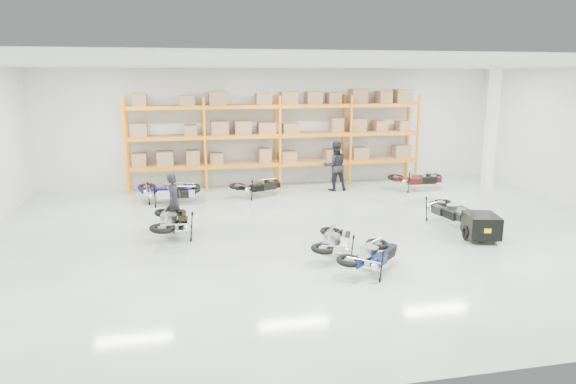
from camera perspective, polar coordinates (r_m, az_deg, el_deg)
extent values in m
plane|color=silver|center=(14.08, 3.84, -4.67)|extent=(18.00, 18.00, 0.00)
plane|color=white|center=(13.44, 4.13, 13.96)|extent=(18.00, 18.00, 0.00)
plane|color=silver|center=(20.36, -1.43, 7.20)|extent=(18.00, 0.00, 18.00)
plane|color=silver|center=(7.24, 19.27, -3.61)|extent=(18.00, 0.00, 18.00)
cube|color=orange|center=(19.18, -17.60, 4.77)|extent=(0.08, 0.08, 3.50)
cube|color=orange|center=(20.06, -17.36, 5.12)|extent=(0.08, 0.08, 3.50)
cube|color=orange|center=(19.10, -9.19, 5.17)|extent=(0.08, 0.08, 3.50)
cube|color=orange|center=(19.99, -9.32, 5.50)|extent=(0.08, 0.08, 3.50)
cube|color=orange|center=(19.43, -0.89, 5.46)|extent=(0.08, 0.08, 3.50)
cube|color=orange|center=(20.31, -1.37, 5.77)|extent=(0.08, 0.08, 3.50)
cube|color=orange|center=(20.15, 6.99, 5.63)|extent=(0.08, 0.08, 3.50)
cube|color=orange|center=(21.00, 6.20, 5.93)|extent=(0.08, 0.08, 3.50)
cube|color=orange|center=(21.22, 14.20, 5.69)|extent=(0.08, 0.08, 3.50)
cube|color=orange|center=(22.03, 13.18, 5.99)|extent=(0.08, 0.08, 3.50)
cube|color=orange|center=(19.21, -13.28, 2.48)|extent=(2.70, 0.08, 0.12)
cube|color=orange|center=(20.10, -13.23, 2.92)|extent=(2.70, 0.08, 0.12)
cube|color=#A87E56|center=(19.65, -13.26, 2.90)|extent=(2.68, 0.88, 0.02)
cube|color=#A87E56|center=(19.61, -13.30, 3.56)|extent=(2.40, 0.70, 0.44)
cube|color=orange|center=(19.34, -4.96, 2.84)|extent=(2.70, 0.08, 0.12)
cube|color=orange|center=(20.23, -5.27, 3.26)|extent=(2.70, 0.08, 0.12)
cube|color=#A87E56|center=(19.77, -5.12, 3.25)|extent=(2.68, 0.88, 0.02)
cube|color=#A87E56|center=(19.74, -5.13, 3.91)|extent=(2.40, 0.70, 0.44)
cube|color=orange|center=(19.87, 3.09, 3.13)|extent=(2.70, 0.08, 0.12)
cube|color=orange|center=(20.73, 2.45, 3.53)|extent=(2.70, 0.08, 0.12)
cube|color=#A87E56|center=(20.29, 2.77, 3.53)|extent=(2.68, 0.88, 0.02)
cube|color=#A87E56|center=(20.25, 2.77, 4.17)|extent=(2.40, 0.70, 0.44)
cube|color=orange|center=(20.76, 10.59, 3.34)|extent=(2.70, 0.08, 0.12)
cube|color=orange|center=(21.59, 9.69, 3.73)|extent=(2.70, 0.08, 0.12)
cube|color=#A87E56|center=(21.17, 10.14, 3.73)|extent=(2.68, 0.88, 0.02)
cube|color=#A87E56|center=(21.13, 10.16, 4.34)|extent=(2.40, 0.70, 0.44)
cube|color=orange|center=(19.06, -13.44, 5.73)|extent=(2.70, 0.08, 0.12)
cube|color=orange|center=(19.95, -13.39, 6.03)|extent=(2.70, 0.08, 0.12)
cube|color=#A87E56|center=(19.50, -13.43, 6.09)|extent=(2.68, 0.88, 0.02)
cube|color=#A87E56|center=(19.47, -13.46, 6.76)|extent=(2.40, 0.70, 0.44)
cube|color=orange|center=(19.19, -5.02, 6.07)|extent=(2.70, 0.08, 0.12)
cube|color=orange|center=(20.08, -5.33, 6.36)|extent=(2.70, 0.08, 0.12)
cube|color=#A87E56|center=(19.62, -5.18, 6.42)|extent=(2.68, 0.88, 0.02)
cube|color=#A87E56|center=(19.60, -5.20, 7.09)|extent=(2.40, 0.70, 0.44)
cube|color=orange|center=(19.72, 3.13, 6.28)|extent=(2.70, 0.08, 0.12)
cube|color=orange|center=(20.58, 2.48, 6.56)|extent=(2.70, 0.08, 0.12)
cube|color=#A87E56|center=(20.14, 2.80, 6.62)|extent=(2.68, 0.88, 0.02)
cube|color=#A87E56|center=(20.12, 2.81, 7.27)|extent=(2.40, 0.70, 0.44)
cube|color=orange|center=(20.62, 10.72, 6.36)|extent=(2.70, 0.08, 0.12)
cube|color=orange|center=(21.45, 9.80, 6.63)|extent=(2.70, 0.08, 0.12)
cube|color=#A87E56|center=(21.03, 10.25, 6.69)|extent=(2.68, 0.88, 0.02)
cube|color=#A87E56|center=(21.00, 10.28, 7.31)|extent=(2.40, 0.70, 0.44)
cube|color=orange|center=(18.96, -13.62, 9.03)|extent=(2.70, 0.08, 0.12)
cube|color=orange|center=(19.86, -13.55, 9.18)|extent=(2.70, 0.08, 0.12)
cube|color=#A87E56|center=(19.41, -13.59, 9.31)|extent=(2.68, 0.88, 0.02)
cube|color=#A87E56|center=(19.40, -13.63, 9.99)|extent=(2.40, 0.70, 0.44)
cube|color=orange|center=(19.09, -5.08, 9.35)|extent=(2.70, 0.08, 0.12)
cube|color=orange|center=(19.99, -5.40, 9.49)|extent=(2.70, 0.08, 0.12)
cube|color=#A87E56|center=(19.54, -5.25, 9.63)|extent=(2.68, 0.88, 0.02)
cube|color=#A87E56|center=(19.52, -5.26, 10.30)|extent=(2.40, 0.70, 0.44)
cube|color=orange|center=(19.63, 3.17, 9.47)|extent=(2.70, 0.08, 0.12)
cube|color=orange|center=(20.50, 2.51, 9.62)|extent=(2.70, 0.08, 0.12)
cube|color=#A87E56|center=(20.06, 2.84, 9.75)|extent=(2.68, 0.88, 0.02)
cube|color=#A87E56|center=(20.05, 2.84, 10.40)|extent=(2.40, 0.70, 0.44)
cube|color=orange|center=(20.53, 10.84, 9.41)|extent=(2.70, 0.08, 0.12)
cube|color=orange|center=(21.36, 9.91, 9.57)|extent=(2.70, 0.08, 0.12)
cube|color=#A87E56|center=(20.94, 10.37, 9.68)|extent=(2.68, 0.88, 0.02)
cube|color=#A87E56|center=(20.93, 10.40, 10.31)|extent=(2.40, 0.70, 0.44)
cube|color=white|center=(16.22, 21.51, 4.92)|extent=(0.25, 0.25, 4.50)
cube|color=black|center=(14.30, 20.68, -3.47)|extent=(1.00, 1.15, 0.57)
cube|color=yellow|center=(13.90, 21.77, -4.02)|extent=(0.17, 0.06, 0.11)
torus|color=black|center=(14.15, 19.26, -4.40)|extent=(0.08, 0.39, 0.39)
torus|color=black|center=(14.57, 21.92, -4.14)|extent=(0.08, 0.39, 0.39)
cylinder|color=black|center=(14.84, 19.31, -2.59)|extent=(0.27, 0.92, 0.04)
imported|color=black|center=(14.92, -12.54, -0.91)|extent=(0.58, 0.66, 1.53)
imported|color=black|center=(19.31, 5.26, 2.90)|extent=(0.91, 0.72, 1.86)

